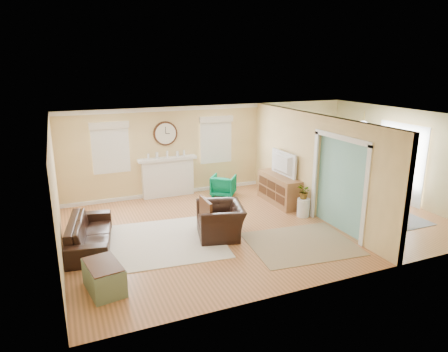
{
  "coord_description": "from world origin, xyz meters",
  "views": [
    {
      "loc": [
        -4.33,
        -8.11,
        3.76
      ],
      "look_at": [
        -0.8,
        0.3,
        1.2
      ],
      "focal_mm": 32.0,
      "sensor_mm": 36.0,
      "label": 1
    }
  ],
  "objects_px": {
    "eames_chair": "(220,221)",
    "green_chair": "(223,185)",
    "sofa": "(90,233)",
    "credenza": "(280,189)",
    "dining_table": "(360,201)"
  },
  "relations": [
    {
      "from": "sofa",
      "to": "credenza",
      "type": "height_order",
      "value": "credenza"
    },
    {
      "from": "green_chair",
      "to": "dining_table",
      "type": "height_order",
      "value": "same"
    },
    {
      "from": "green_chair",
      "to": "credenza",
      "type": "height_order",
      "value": "credenza"
    },
    {
      "from": "eames_chair",
      "to": "green_chair",
      "type": "relative_size",
      "value": 1.68
    },
    {
      "from": "dining_table",
      "to": "sofa",
      "type": "bearing_deg",
      "value": 81.49
    },
    {
      "from": "sofa",
      "to": "eames_chair",
      "type": "relative_size",
      "value": 1.87
    },
    {
      "from": "credenza",
      "to": "dining_table",
      "type": "xyz_separation_m",
      "value": [
        1.56,
        -1.47,
        -0.09
      ]
    },
    {
      "from": "dining_table",
      "to": "credenza",
      "type": "bearing_deg",
      "value": 43.26
    },
    {
      "from": "green_chair",
      "to": "eames_chair",
      "type": "bearing_deg",
      "value": 103.41
    },
    {
      "from": "green_chair",
      "to": "credenza",
      "type": "distance_m",
      "value": 1.7
    },
    {
      "from": "eames_chair",
      "to": "credenza",
      "type": "xyz_separation_m",
      "value": [
        2.38,
        1.44,
        0.03
      ]
    },
    {
      "from": "sofa",
      "to": "eames_chair",
      "type": "xyz_separation_m",
      "value": [
        2.77,
        -0.56,
        0.06
      ]
    },
    {
      "from": "sofa",
      "to": "credenza",
      "type": "bearing_deg",
      "value": -71.21
    },
    {
      "from": "sofa",
      "to": "eames_chair",
      "type": "distance_m",
      "value": 2.83
    },
    {
      "from": "sofa",
      "to": "green_chair",
      "type": "height_order",
      "value": "sofa"
    }
  ]
}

